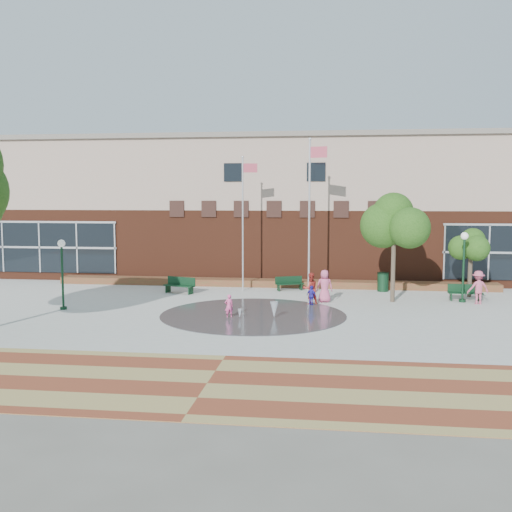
# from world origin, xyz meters

# --- Properties ---
(ground) EXTENTS (120.00, 120.00, 0.00)m
(ground) POSITION_xyz_m (0.00, 0.00, 0.00)
(ground) COLOR #666056
(ground) RESTS_ON ground
(plaza_concrete) EXTENTS (46.00, 18.00, 0.01)m
(plaza_concrete) POSITION_xyz_m (0.00, 4.00, 0.00)
(plaza_concrete) COLOR #A8A8A0
(plaza_concrete) RESTS_ON ground
(paver_band) EXTENTS (46.00, 6.00, 0.01)m
(paver_band) POSITION_xyz_m (0.00, -7.00, 0.00)
(paver_band) COLOR brown
(paver_band) RESTS_ON ground
(splash_pad) EXTENTS (8.40, 8.40, 0.01)m
(splash_pad) POSITION_xyz_m (0.00, 3.00, 0.00)
(splash_pad) COLOR #383A3D
(splash_pad) RESTS_ON ground
(library_building) EXTENTS (44.40, 10.40, 9.20)m
(library_building) POSITION_xyz_m (0.00, 17.48, 4.64)
(library_building) COLOR #562717
(library_building) RESTS_ON ground
(flower_bed) EXTENTS (26.00, 1.20, 0.40)m
(flower_bed) POSITION_xyz_m (0.00, 11.60, 0.00)
(flower_bed) COLOR maroon
(flower_bed) RESTS_ON ground
(flagpole_left) EXTENTS (0.88, 0.25, 7.60)m
(flagpole_left) POSITION_xyz_m (-1.46, 9.84, 4.23)
(flagpole_left) COLOR silver
(flagpole_left) RESTS_ON ground
(flagpole_right) EXTENTS (1.01, 0.36, 8.47)m
(flagpole_right) POSITION_xyz_m (2.31, 8.88, 4.73)
(flagpole_right) COLOR silver
(flagpole_right) RESTS_ON ground
(lamp_left) EXTENTS (0.35, 0.35, 3.34)m
(lamp_left) POSITION_xyz_m (-9.12, 3.16, 2.07)
(lamp_left) COLOR #11331C
(lamp_left) RESTS_ON ground
(lamp_right) EXTENTS (0.38, 0.38, 3.57)m
(lamp_right) POSITION_xyz_m (10.10, 7.61, 2.22)
(lamp_right) COLOR #11331C
(lamp_right) RESTS_ON ground
(bench_left) EXTENTS (1.87, 1.09, 0.91)m
(bench_left) POSITION_xyz_m (-4.84, 8.43, 0.29)
(bench_left) COLOR #11331C
(bench_left) RESTS_ON ground
(bench_mid) EXTENTS (1.65, 1.03, 0.81)m
(bench_mid) POSITION_xyz_m (1.12, 10.23, 0.26)
(bench_mid) COLOR #11331C
(bench_mid) RESTS_ON ground
(bench_right) EXTENTS (1.72, 0.52, 0.86)m
(bench_right) POSITION_xyz_m (10.31, 8.00, 0.28)
(bench_right) COLOR #11331C
(bench_right) RESTS_ON ground
(trash_can) EXTENTS (0.66, 0.66, 1.09)m
(trash_can) POSITION_xyz_m (6.37, 10.59, 0.55)
(trash_can) COLOR #11331C
(trash_can) RESTS_ON ground
(tree_mid) EXTENTS (3.16, 3.16, 5.33)m
(tree_mid) POSITION_xyz_m (6.58, 7.24, 3.88)
(tree_mid) COLOR #3F3227
(tree_mid) RESTS_ON ground
(tree_small_right) EXTENTS (2.45, 2.45, 4.18)m
(tree_small_right) POSITION_xyz_m (10.79, 9.28, 3.05)
(tree_small_right) COLOR #3F3227
(tree_small_right) RESTS_ON ground
(water_jet_a) EXTENTS (0.37, 0.37, 0.72)m
(water_jet_a) POSITION_xyz_m (1.02, 2.35, 0.00)
(water_jet_a) COLOR white
(water_jet_a) RESTS_ON ground
(water_jet_b) EXTENTS (0.19, 0.19, 0.42)m
(water_jet_b) POSITION_xyz_m (-0.47, 2.09, 0.00)
(water_jet_b) COLOR white
(water_jet_b) RESTS_ON ground
(child_splash) EXTENTS (0.46, 0.40, 1.06)m
(child_splash) POSITION_xyz_m (-0.99, 2.29, 0.53)
(child_splash) COLOR #E74B8D
(child_splash) RESTS_ON ground
(adult_red) EXTENTS (0.95, 0.85, 1.59)m
(adult_red) POSITION_xyz_m (2.46, 6.01, 0.80)
(adult_red) COLOR #B12D26
(adult_red) RESTS_ON ground
(adult_pink) EXTENTS (0.87, 0.63, 1.67)m
(adult_pink) POSITION_xyz_m (3.15, 6.71, 0.83)
(adult_pink) COLOR #CD547E
(adult_pink) RESTS_ON ground
(child_blue) EXTENTS (0.62, 0.55, 1.00)m
(child_blue) POSITION_xyz_m (2.53, 5.70, 0.50)
(child_blue) COLOR #3228B6
(child_blue) RESTS_ON ground
(person_bench) EXTENTS (1.19, 0.84, 1.68)m
(person_bench) POSITION_xyz_m (10.75, 7.19, 0.84)
(person_bench) COLOR #BE506C
(person_bench) RESTS_ON ground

